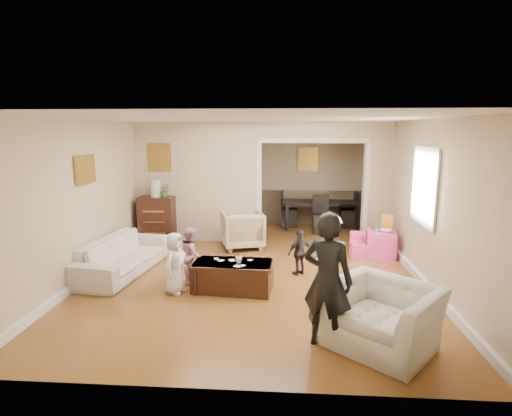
# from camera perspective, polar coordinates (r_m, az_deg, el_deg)

# --- Properties ---
(floor) EXTENTS (7.00, 7.00, 0.00)m
(floor) POSITION_cam_1_polar(r_m,az_deg,el_deg) (7.35, -0.11, -8.36)
(floor) COLOR #915925
(floor) RESTS_ON ground
(partition_left) EXTENTS (2.75, 0.18, 2.60)m
(partition_left) POSITION_cam_1_polar(r_m,az_deg,el_deg) (8.99, -8.09, 3.60)
(partition_left) COLOR #C0B08C
(partition_left) RESTS_ON ground
(partition_right) EXTENTS (0.55, 0.18, 2.60)m
(partition_right) POSITION_cam_1_polar(r_m,az_deg,el_deg) (9.01, 16.65, 3.28)
(partition_right) COLOR #C0B08C
(partition_right) RESTS_ON ground
(partition_header) EXTENTS (2.22, 0.18, 0.35)m
(partition_header) POSITION_cam_1_polar(r_m,az_deg,el_deg) (8.74, 8.08, 10.80)
(partition_header) COLOR #C0B08C
(partition_header) RESTS_ON partition_right
(window_pane) EXTENTS (0.03, 0.95, 1.10)m
(window_pane) POSITION_cam_1_polar(r_m,az_deg,el_deg) (6.95, 22.73, 2.82)
(window_pane) COLOR white
(window_pane) RESTS_ON ground
(framed_art_partition) EXTENTS (0.45, 0.03, 0.55)m
(framed_art_partition) POSITION_cam_1_polar(r_m,az_deg,el_deg) (9.05, -13.47, 6.96)
(framed_art_partition) COLOR brown
(framed_art_partition) RESTS_ON partition_left
(framed_art_sofa_wall) EXTENTS (0.03, 0.55, 0.40)m
(framed_art_sofa_wall) POSITION_cam_1_polar(r_m,az_deg,el_deg) (7.11, -22.92, 5.01)
(framed_art_sofa_wall) COLOR brown
(framed_art_alcove) EXTENTS (0.45, 0.03, 0.55)m
(framed_art_alcove) POSITION_cam_1_polar(r_m,az_deg,el_deg) (10.40, 7.34, 6.82)
(framed_art_alcove) COLOR brown
(sofa) EXTENTS (1.08, 2.17, 0.61)m
(sofa) POSITION_cam_1_polar(r_m,az_deg,el_deg) (7.39, -18.23, -6.33)
(sofa) COLOR silver
(sofa) RESTS_ON ground
(armchair_back) EXTENTS (1.02, 1.04, 0.76)m
(armchair_back) POSITION_cam_1_polar(r_m,az_deg,el_deg) (8.48, -1.95, -3.05)
(armchair_back) COLOR #C3B487
(armchair_back) RESTS_ON ground
(armchair_front) EXTENTS (1.49, 1.47, 0.73)m
(armchair_front) POSITION_cam_1_polar(r_m,az_deg,el_deg) (4.93, 17.42, -14.36)
(armchair_front) COLOR silver
(armchair_front) RESTS_ON ground
(dresser) EXTENTS (0.74, 0.42, 1.02)m
(dresser) POSITION_cam_1_polar(r_m,az_deg,el_deg) (9.03, -13.76, -1.66)
(dresser) COLOR black
(dresser) RESTS_ON ground
(table_lamp) EXTENTS (0.22, 0.22, 0.36)m
(table_lamp) POSITION_cam_1_polar(r_m,az_deg,el_deg) (8.91, -13.96, 2.67)
(table_lamp) COLOR beige
(table_lamp) RESTS_ON dresser
(potted_plant) EXTENTS (0.26, 0.23, 0.29)m
(potted_plant) POSITION_cam_1_polar(r_m,az_deg,el_deg) (8.85, -12.71, 2.45)
(potted_plant) COLOR #356B2F
(potted_plant) RESTS_ON dresser
(coffee_table) EXTENTS (1.24, 0.71, 0.45)m
(coffee_table) POSITION_cam_1_polar(r_m,az_deg,el_deg) (6.31, -3.30, -9.55)
(coffee_table) COLOR #371E11
(coffee_table) RESTS_ON ground
(coffee_cup) EXTENTS (0.12, 0.12, 0.10)m
(coffee_cup) POSITION_cam_1_polar(r_m,az_deg,el_deg) (6.16, -2.45, -7.36)
(coffee_cup) COLOR silver
(coffee_cup) RESTS_ON coffee_table
(play_table) EXTENTS (0.61, 0.61, 0.52)m
(play_table) POSITION_cam_1_polar(r_m,az_deg,el_deg) (8.24, 17.16, -4.84)
(play_table) COLOR #FE42A0
(play_table) RESTS_ON ground
(cereal_box) EXTENTS (0.21, 0.10, 0.30)m
(cereal_box) POSITION_cam_1_polar(r_m,az_deg,el_deg) (8.26, 17.97, -1.91)
(cereal_box) COLOR yellow
(cereal_box) RESTS_ON play_table
(cyan_cup) EXTENTS (0.08, 0.08, 0.08)m
(cyan_cup) POSITION_cam_1_polar(r_m,az_deg,el_deg) (8.10, 16.67, -2.90)
(cyan_cup) COLOR #27B5C5
(cyan_cup) RESTS_ON play_table
(toy_block) EXTENTS (0.09, 0.08, 0.05)m
(toy_block) POSITION_cam_1_polar(r_m,az_deg,el_deg) (8.26, 16.27, -2.72)
(toy_block) COLOR red
(toy_block) RESTS_ON play_table
(play_bowl) EXTENTS (0.25, 0.25, 0.06)m
(play_bowl) POSITION_cam_1_polar(r_m,az_deg,el_deg) (8.07, 17.81, -3.10)
(play_bowl) COLOR silver
(play_bowl) RESTS_ON play_table
(dining_table) EXTENTS (2.04, 1.29, 0.68)m
(dining_table) POSITION_cam_1_polar(r_m,az_deg,el_deg) (10.43, 8.80, -0.76)
(dining_table) COLOR black
(dining_table) RESTS_ON ground
(adult_person) EXTENTS (0.68, 0.59, 1.57)m
(adult_person) POSITION_cam_1_polar(r_m,az_deg,el_deg) (4.63, 10.03, -10.01)
(adult_person) COLOR black
(adult_person) RESTS_ON ground
(child_kneel_a) EXTENTS (0.41, 0.52, 0.93)m
(child_kneel_a) POSITION_cam_1_polar(r_m,az_deg,el_deg) (6.25, -11.32, -7.58)
(child_kneel_a) COLOR white
(child_kneel_a) RESTS_ON ground
(child_kneel_b) EXTENTS (0.44, 0.51, 0.91)m
(child_kneel_b) POSITION_cam_1_polar(r_m,az_deg,el_deg) (6.63, -9.04, -6.53)
(child_kneel_b) COLOR pink
(child_kneel_b) RESTS_ON ground
(child_toddler) EXTENTS (0.49, 0.42, 0.79)m
(child_toddler) POSITION_cam_1_polar(r_m,az_deg,el_deg) (6.92, 6.18, -6.20)
(child_toddler) COLOR black
(child_toddler) RESTS_ON ground
(craft_papers) EXTENTS (0.63, 0.45, 0.00)m
(craft_papers) POSITION_cam_1_polar(r_m,az_deg,el_deg) (6.24, -3.33, -7.59)
(craft_papers) COLOR white
(craft_papers) RESTS_ON coffee_table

